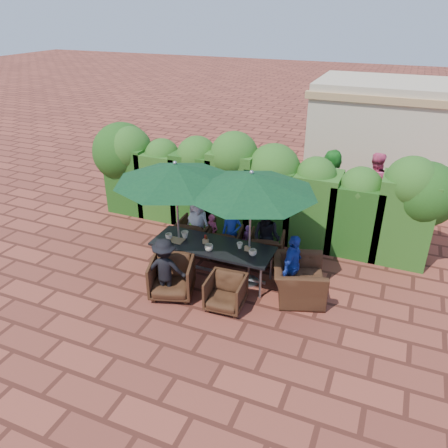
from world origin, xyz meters
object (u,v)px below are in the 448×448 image
at_px(umbrella_left, 175,173).
at_px(chair_near_right, 226,291).
at_px(chair_far_right, 266,246).
at_px(chair_far_mid, 225,241).
at_px(chair_near_left, 172,276).
at_px(umbrella_right, 251,183).
at_px(dining_table, 213,248).
at_px(chair_far_left, 195,233).
at_px(chair_end_right, 299,274).

height_order(umbrella_left, chair_near_right, umbrella_left).
xyz_separation_m(chair_far_right, chair_near_right, (-0.20, -1.87, -0.03)).
height_order(chair_far_mid, chair_near_right, chair_far_mid).
height_order(chair_far_mid, chair_near_left, chair_near_left).
bearing_deg(chair_near_right, umbrella_left, 144.77).
bearing_deg(umbrella_left, umbrella_right, 2.70).
distance_m(dining_table, chair_far_right, 1.34).
bearing_deg(chair_far_mid, chair_far_left, -14.20).
distance_m(chair_far_left, chair_far_mid, 0.77).
distance_m(dining_table, chair_far_left, 1.31).
height_order(dining_table, umbrella_right, umbrella_right).
bearing_deg(chair_near_left, chair_far_left, 84.00).
bearing_deg(umbrella_left, chair_far_mid, 52.14).
relative_size(chair_far_mid, chair_near_left, 0.89).
xyz_separation_m(umbrella_right, chair_far_left, (-1.64, 0.87, -1.81)).
distance_m(umbrella_right, chair_far_left, 2.60).
bearing_deg(chair_far_mid, umbrella_left, 41.88).
relative_size(dining_table, umbrella_left, 1.02).
distance_m(umbrella_left, chair_near_left, 2.03).
bearing_deg(chair_far_mid, dining_table, 85.70).
relative_size(umbrella_right, chair_far_mid, 3.38).
xyz_separation_m(chair_far_left, chair_near_right, (1.52, -1.83, -0.04)).
height_order(dining_table, chair_far_mid, chair_far_mid).
distance_m(umbrella_left, umbrella_right, 1.56).
relative_size(dining_table, chair_far_right, 3.32).
bearing_deg(chair_near_left, chair_near_right, -16.85).
bearing_deg(chair_near_left, chair_far_right, 36.94).
xyz_separation_m(chair_far_left, chair_far_mid, (0.77, -0.05, -0.02)).
xyz_separation_m(dining_table, chair_end_right, (1.83, 0.00, -0.18)).
xyz_separation_m(umbrella_right, chair_far_right, (0.08, 0.92, -1.83)).
bearing_deg(umbrella_right, chair_end_right, -3.79).
xyz_separation_m(umbrella_right, chair_end_right, (1.06, -0.07, -1.71)).
relative_size(dining_table, chair_far_mid, 3.38).
relative_size(chair_far_left, chair_far_mid, 1.06).
height_order(chair_far_left, chair_near_right, chair_far_left).
relative_size(dining_table, chair_far_left, 3.18).
height_order(umbrella_left, chair_far_mid, umbrella_left).
bearing_deg(chair_far_right, dining_table, 39.68).
distance_m(umbrella_left, chair_far_right, 2.65).
bearing_deg(dining_table, umbrella_right, 5.47).
height_order(umbrella_left, umbrella_right, same).
xyz_separation_m(umbrella_right, chair_near_left, (-1.25, -0.98, -1.79)).
distance_m(chair_far_right, chair_near_right, 1.88).
xyz_separation_m(umbrella_right, chair_far_mid, (-0.87, 0.82, -1.84)).
height_order(chair_far_mid, chair_far_right, chair_far_right).
bearing_deg(chair_near_right, chair_near_left, 177.23).
distance_m(umbrella_right, chair_far_mid, 2.19).
bearing_deg(umbrella_right, chair_near_left, -142.10).
distance_m(chair_far_mid, chair_near_right, 1.93).
bearing_deg(chair_near_right, umbrella_right, 79.21).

